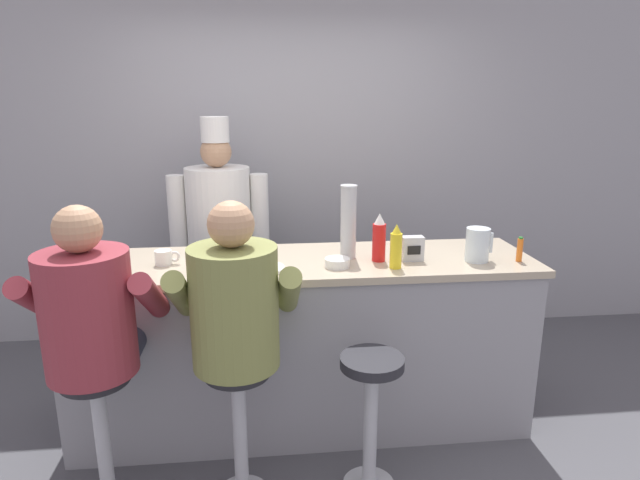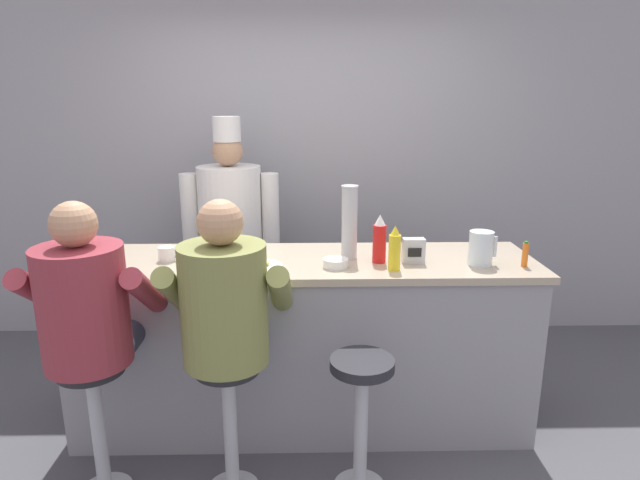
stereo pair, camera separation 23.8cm
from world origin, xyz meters
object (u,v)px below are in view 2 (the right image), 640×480
Objects in this scene: empty_stool_round at (361,405)px; cup_stack_steel at (349,222)px; hot_sauce_bottle_orange at (525,254)px; coffee_mug_tan at (78,263)px; napkin_dispenser_chrome at (413,251)px; breakfast_plate at (260,266)px; diner_seated_olive at (226,311)px; mustard_bottle_yellow at (395,249)px; cereal_bowl at (336,263)px; cook_in_whites_near at (231,231)px; water_pitcher_clear at (481,248)px; diner_seated_maroon at (88,313)px; ketchup_bottle_red at (379,240)px; coffee_mug_white at (167,254)px.

cup_stack_steel is at bearing 91.70° from empty_stool_round.
coffee_mug_tan is (-2.36, -0.02, -0.02)m from hot_sauce_bottle_orange.
breakfast_plate is at bearing -174.01° from napkin_dispenser_chrome.
mustard_bottle_yellow is at bearing 24.81° from diner_seated_olive.
empty_stool_round is (-0.20, -0.42, -0.65)m from mustard_bottle_yellow.
empty_stool_round is at bearing -77.62° from cereal_bowl.
cup_stack_steel is 1.16m from cook_in_whites_near.
cook_in_whites_near reaches higher than water_pitcher_clear.
napkin_dispenser_chrome is at bearing 44.87° from mustard_bottle_yellow.
cup_stack_steel is 1.40m from diner_seated_maroon.
cup_stack_steel is at bearing 25.98° from diner_seated_maroon.
hot_sauce_bottle_orange is (0.71, 0.04, -0.04)m from mustard_bottle_yellow.
water_pitcher_clear reaches higher than hot_sauce_bottle_orange.
breakfast_plate is at bearing -177.95° from cereal_bowl.
cup_stack_steel is at bearing 169.40° from hot_sauce_bottle_orange.
water_pitcher_clear is 1.19m from breakfast_plate.
napkin_dispenser_chrome is at bearing 5.99° from breakfast_plate.
mustard_bottle_yellow is 1.65m from coffee_mug_tan.
water_pitcher_clear is 0.11× the size of cook_in_whites_near.
cereal_bowl is at bearing 39.64° from diner_seated_olive.
hot_sauce_bottle_orange is at bearing 0.32° from breakfast_plate.
diner_seated_olive is at bearing -83.14° from cook_in_whites_near.
cup_stack_steel is at bearing 63.38° from cereal_bowl.
breakfast_plate is 0.40m from cereal_bowl.
hot_sauce_bottle_orange is 1.41m from breakfast_plate.
hot_sauce_bottle_orange reaches higher than napkin_dispenser_chrome.
cook_in_whites_near reaches higher than ketchup_bottle_red.
ketchup_bottle_red is at bearing 173.13° from hot_sauce_bottle_orange.
ketchup_bottle_red is at bearing 20.49° from diner_seated_maroon.
napkin_dispenser_chrome is (0.12, 0.12, -0.04)m from mustard_bottle_yellow.
coffee_mug_white is 1.35m from napkin_dispenser_chrome.
cup_stack_steel is (-0.22, 0.22, 0.10)m from mustard_bottle_yellow.
mustard_bottle_yellow is at bearing -2.96° from breakfast_plate.
breakfast_plate is 0.17× the size of diner_seated_maroon.
coffee_mug_tan is 0.94× the size of napkin_dispenser_chrome.
empty_stool_round is (0.02, -0.63, -0.74)m from cup_stack_steel.
breakfast_plate is at bearing -171.16° from ketchup_bottle_red.
coffee_mug_tan is at bearing -158.51° from coffee_mug_white.
breakfast_plate is at bearing -16.52° from coffee_mug_white.
breakfast_plate is 0.84m from napkin_dispenser_chrome.
diner_seated_olive reaches higher than empty_stool_round.
coffee_mug_tan is at bearing -179.29° from breakfast_plate.
breakfast_plate is 1.87× the size of coffee_mug_tan.
hot_sauce_bottle_orange is at bearing 3.60° from mustard_bottle_yellow.
cup_stack_steel is at bearing 7.69° from coffee_mug_tan.
cereal_bowl is at bearing 102.38° from empty_stool_round.
napkin_dispenser_chrome is 0.09× the size of diner_seated_maroon.
cook_in_whites_near reaches higher than cereal_bowl.
cup_stack_steel is at bearing 135.28° from mustard_bottle_yellow.
hot_sauce_bottle_orange is (0.77, -0.09, -0.06)m from ketchup_bottle_red.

